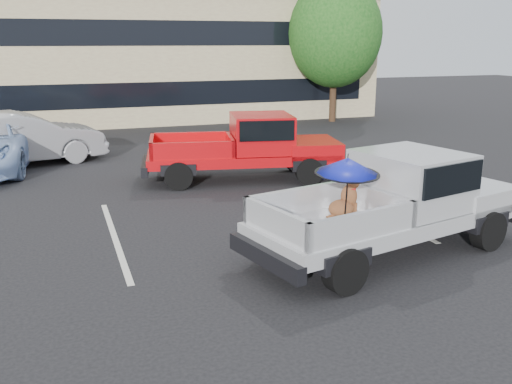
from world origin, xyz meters
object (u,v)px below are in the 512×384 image
tree_right (335,33)px  tree_back (227,31)px  silver_sedan (22,138)px  red_pickup (256,144)px  silver_pickup (402,197)px

tree_right → tree_back: 8.55m
tree_back → silver_sedan: tree_back is taller
red_pickup → silver_sedan: (-6.39, 4.42, -0.18)m
tree_right → silver_pickup: size_ratio=1.13×
tree_back → red_pickup: (-4.60, -18.17, -3.39)m
silver_sedan → tree_right: bearing=-79.8°
silver_pickup → red_pickup: (-0.66, 6.35, -0.03)m
red_pickup → tree_back: bearing=86.8°
red_pickup → tree_right: bearing=64.2°
silver_pickup → red_pickup: bearing=82.5°
tree_right → tree_back: size_ratio=0.95×
tree_right → red_pickup: (-7.60, -10.17, -3.19)m
red_pickup → silver_sedan: size_ratio=1.16×
tree_right → silver_sedan: 15.50m
silver_sedan → red_pickup: bearing=-136.8°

